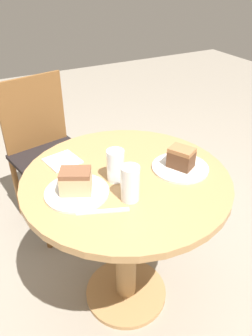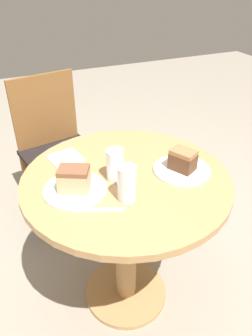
{
  "view_description": "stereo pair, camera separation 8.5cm",
  "coord_description": "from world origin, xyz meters",
  "px_view_note": "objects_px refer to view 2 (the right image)",
  "views": [
    {
      "loc": [
        -0.51,
        -0.96,
        1.47
      ],
      "look_at": [
        0.0,
        0.0,
        0.78
      ],
      "focal_mm": 35.0,
      "sensor_mm": 36.0,
      "label": 1
    },
    {
      "loc": [
        -0.43,
        -0.99,
        1.47
      ],
      "look_at": [
        0.0,
        0.0,
        0.78
      ],
      "focal_mm": 35.0,
      "sensor_mm": 36.0,
      "label": 2
    }
  ],
  "objects_px": {
    "glass_lemonade": "(127,185)",
    "plate_far": "(182,170)",
    "glass_water": "(115,167)",
    "plate_near": "(75,190)",
    "cake_slice_far": "(183,160)",
    "cake_slice_near": "(74,179)",
    "chair": "(58,148)"
  },
  "relations": [
    {
      "from": "glass_water",
      "to": "plate_near",
      "type": "bearing_deg",
      "value": -176.63
    },
    {
      "from": "plate_far",
      "to": "glass_lemonade",
      "type": "distance_m",
      "value": 0.3
    },
    {
      "from": "plate_far",
      "to": "glass_water",
      "type": "bearing_deg",
      "value": 169.5
    },
    {
      "from": "chair",
      "to": "glass_water",
      "type": "distance_m",
      "value": 0.87
    },
    {
      "from": "cake_slice_far",
      "to": "cake_slice_near",
      "type": "bearing_deg",
      "value": 174.74
    },
    {
      "from": "cake_slice_far",
      "to": "glass_water",
      "type": "xyz_separation_m",
      "value": [
        -0.27,
        0.05,
        0.01
      ]
    },
    {
      "from": "cake_slice_far",
      "to": "plate_near",
      "type": "bearing_deg",
      "value": 174.74
    },
    {
      "from": "chair",
      "to": "plate_near",
      "type": "distance_m",
      "value": 0.87
    },
    {
      "from": "plate_near",
      "to": "glass_lemonade",
      "type": "bearing_deg",
      "value": -37.37
    },
    {
      "from": "plate_near",
      "to": "plate_far",
      "type": "bearing_deg",
      "value": -5.26
    },
    {
      "from": "glass_lemonade",
      "to": "glass_water",
      "type": "xyz_separation_m",
      "value": [
        0.01,
        0.13,
        -0.0
      ]
    },
    {
      "from": "cake_slice_far",
      "to": "glass_water",
      "type": "bearing_deg",
      "value": 169.5
    },
    {
      "from": "glass_lemonade",
      "to": "plate_far",
      "type": "bearing_deg",
      "value": 16.05
    },
    {
      "from": "plate_far",
      "to": "cake_slice_far",
      "type": "bearing_deg",
      "value": 0.0
    },
    {
      "from": "cake_slice_near",
      "to": "glass_lemonade",
      "type": "xyz_separation_m",
      "value": [
        0.16,
        -0.12,
        0.01
      ]
    },
    {
      "from": "chair",
      "to": "glass_water",
      "type": "relative_size",
      "value": 6.92
    },
    {
      "from": "plate_far",
      "to": "glass_lemonade",
      "type": "xyz_separation_m",
      "value": [
        -0.28,
        -0.08,
        0.06
      ]
    },
    {
      "from": "cake_slice_far",
      "to": "glass_lemonade",
      "type": "height_order",
      "value": "glass_lemonade"
    },
    {
      "from": "plate_near",
      "to": "cake_slice_far",
      "type": "xyz_separation_m",
      "value": [
        0.44,
        -0.04,
        0.05
      ]
    },
    {
      "from": "plate_far",
      "to": "glass_lemonade",
      "type": "bearing_deg",
      "value": -163.95
    },
    {
      "from": "cake_slice_near",
      "to": "plate_near",
      "type": "bearing_deg",
      "value": 169.38
    },
    {
      "from": "plate_far",
      "to": "cake_slice_far",
      "type": "xyz_separation_m",
      "value": [
        0.0,
        0.0,
        0.05
      ]
    },
    {
      "from": "chair",
      "to": "plate_near",
      "type": "bearing_deg",
      "value": -108.07
    },
    {
      "from": "plate_near",
      "to": "glass_water",
      "type": "xyz_separation_m",
      "value": [
        0.17,
        0.01,
        0.05
      ]
    },
    {
      "from": "chair",
      "to": "cake_slice_near",
      "type": "xyz_separation_m",
      "value": [
        -0.1,
        -0.82,
        0.31
      ]
    },
    {
      "from": "glass_water",
      "to": "cake_slice_near",
      "type": "bearing_deg",
      "value": -176.63
    },
    {
      "from": "plate_far",
      "to": "chair",
      "type": "bearing_deg",
      "value": 111.6
    },
    {
      "from": "chair",
      "to": "cake_slice_near",
      "type": "bearing_deg",
      "value": -108.07
    },
    {
      "from": "plate_near",
      "to": "cake_slice_near",
      "type": "distance_m",
      "value": 0.05
    },
    {
      "from": "chair",
      "to": "glass_lemonade",
      "type": "bearing_deg",
      "value": -97.57
    },
    {
      "from": "cake_slice_far",
      "to": "chair",
      "type": "bearing_deg",
      "value": 111.6
    },
    {
      "from": "chair",
      "to": "cake_slice_far",
      "type": "height_order",
      "value": "chair"
    }
  ]
}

